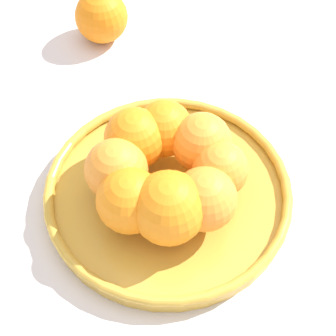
# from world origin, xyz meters

# --- Properties ---
(ground_plane) EXTENTS (4.00, 4.00, 0.00)m
(ground_plane) POSITION_xyz_m (0.00, 0.00, 0.00)
(ground_plane) COLOR silver
(fruit_bowl) EXTENTS (0.29, 0.29, 0.03)m
(fruit_bowl) POSITION_xyz_m (0.00, 0.00, 0.01)
(fruit_bowl) COLOR gold
(fruit_bowl) RESTS_ON ground_plane
(orange_pile) EXTENTS (0.19, 0.18, 0.08)m
(orange_pile) POSITION_xyz_m (0.00, -0.00, 0.06)
(orange_pile) COLOR orange
(orange_pile) RESTS_ON fruit_bowl
(stray_orange) EXTENTS (0.08, 0.08, 0.08)m
(stray_orange) POSITION_xyz_m (-0.31, -0.01, 0.04)
(stray_orange) COLOR orange
(stray_orange) RESTS_ON ground_plane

